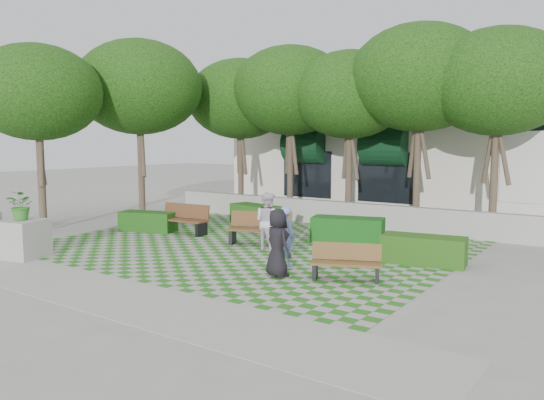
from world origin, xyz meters
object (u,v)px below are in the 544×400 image
Objects in this scene: bench_mid at (260,229)px; person_white at (268,222)px; hedge_midleft at (255,215)px; person_dark at (278,243)px; hedge_east at (424,250)px; person_blue at (286,236)px; bench_east at (346,263)px; planter_front at (23,231)px; hedge_midright at (348,230)px; hedge_west at (148,221)px; bench_west at (183,219)px.

person_white reaches higher than bench_mid.
person_dark is (5.14, -6.03, 0.43)m from hedge_midleft.
hedge_midleft is at bearing -42.69° from person_white.
hedge_east is 3.59m from person_blue.
person_white is at bearing -49.18° from hedge_midleft.
bench_east is 2.75m from hedge_east.
planter_front reaches higher than bench_east.
planter_front is at bearing 46.13° from person_blue.
hedge_midright is at bearing -14.94° from hedge_midleft.
person_dark is 2.97m from person_white.
person_white is at bearing -3.40° from hedge_west.
person_white is (-3.37, 1.65, 0.45)m from bench_east.
hedge_midright is 1.39× the size of person_dark.
hedge_midleft is 1.09× the size of hedge_west.
person_dark is at bearing -71.00° from bench_mid.
planter_front reaches higher than person_dark.
hedge_east is at bearing -2.76° from bench_west.
hedge_east is 1.31× the size of person_dark.
planter_front is (-0.84, -5.27, 0.26)m from bench_west.
hedge_west is (-8.80, 1.97, -0.06)m from bench_east.
person_blue reaches higher than bench_mid.
person_white is at bearing -117.01° from hedge_midright.
bench_east is at bearing 160.40° from person_white.
bench_mid is 3.92m from person_dark.
bench_west reaches higher than hedge_west.
hedge_east is 0.98× the size of hedge_midleft.
person_white is (0.73, -0.61, 0.37)m from bench_mid.
hedge_east is (5.01, 0.33, -0.12)m from bench_mid.
hedge_midleft is (-4.53, 1.21, -0.02)m from hedge_midright.
hedge_east is at bearing 30.98° from planter_front.
bench_mid is at bearing 51.12° from planter_front.
bench_west is at bearing 14.86° from hedge_west.
bench_west is 3.18m from hedge_midleft.
bench_mid is 2.91m from person_blue.
bench_mid is at bearing -24.61° from person_dark.
person_white reaches higher than hedge_west.
planter_front is at bearing -149.02° from hedge_east.
bench_east is 0.83× the size of bench_mid.
hedge_west is 1.29× the size of person_blue.
person_blue is (4.71, -5.01, 0.39)m from hedge_midleft.
hedge_midright is 1.31× the size of person_white.
bench_east is at bearing -21.93° from bench_west.
hedge_east is 1.13× the size of planter_front.
bench_west is at bearing 139.50° from bench_east.
bench_east is 4.68m from bench_mid.
hedge_east is 9.73m from hedge_west.
person_dark reaches higher than bench_west.
person_white reaches higher than hedge_midleft.
bench_west reaches higher than hedge_midleft.
hedge_midright is at bearing -59.70° from person_dark.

